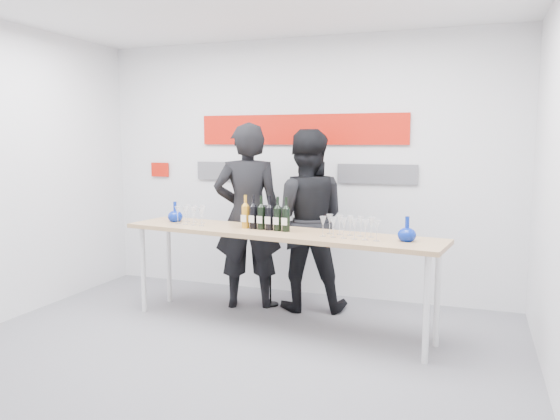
{
  "coord_description": "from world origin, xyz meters",
  "views": [
    {
      "loc": [
        1.93,
        -4.14,
        1.82
      ],
      "look_at": [
        0.16,
        0.82,
        1.15
      ],
      "focal_mm": 35.0,
      "sensor_mm": 36.0,
      "label": 1
    }
  ],
  "objects_px": {
    "tasting_table": "(277,238)",
    "presenter_left": "(248,216)",
    "presenter_right": "(305,220)",
    "mic_stand": "(270,264)"
  },
  "relations": [
    {
      "from": "presenter_left",
      "to": "mic_stand",
      "type": "height_order",
      "value": "presenter_left"
    },
    {
      "from": "presenter_right",
      "to": "tasting_table",
      "type": "bearing_deg",
      "value": 69.44
    },
    {
      "from": "tasting_table",
      "to": "presenter_right",
      "type": "distance_m",
      "value": 0.7
    },
    {
      "from": "presenter_left",
      "to": "presenter_right",
      "type": "xyz_separation_m",
      "value": [
        0.61,
        0.14,
        -0.03
      ]
    },
    {
      "from": "presenter_left",
      "to": "mic_stand",
      "type": "distance_m",
      "value": 0.59
    },
    {
      "from": "presenter_right",
      "to": "mic_stand",
      "type": "bearing_deg",
      "value": -9.23
    },
    {
      "from": "presenter_right",
      "to": "mic_stand",
      "type": "relative_size",
      "value": 1.27
    },
    {
      "from": "presenter_left",
      "to": "mic_stand",
      "type": "relative_size",
      "value": 1.31
    },
    {
      "from": "presenter_left",
      "to": "presenter_right",
      "type": "distance_m",
      "value": 0.63
    },
    {
      "from": "tasting_table",
      "to": "presenter_left",
      "type": "xyz_separation_m",
      "value": [
        -0.54,
        0.55,
        0.12
      ]
    }
  ]
}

